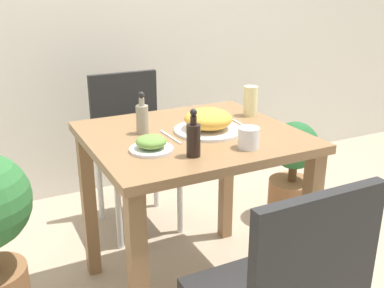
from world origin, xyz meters
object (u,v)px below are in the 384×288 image
at_px(drink_cup, 248,138).
at_px(potted_plant_right, 293,170).
at_px(chair_far, 132,143).
at_px(food_plate, 208,121).
at_px(condiment_bottle, 142,118).
at_px(sauce_bottle, 193,138).
at_px(juice_glass, 250,101).
at_px(side_plate, 151,144).

height_order(drink_cup, potted_plant_right, drink_cup).
distance_m(chair_far, food_plate, 0.83).
bearing_deg(food_plate, condiment_bottle, 158.28).
bearing_deg(sauce_bottle, food_plate, 50.88).
height_order(condiment_bottle, potted_plant_right, condiment_bottle).
bearing_deg(sauce_bottle, drink_cup, -4.35).
bearing_deg(juice_glass, potted_plant_right, 26.37).
bearing_deg(side_plate, juice_glass, 21.60).
bearing_deg(sauce_bottle, potted_plant_right, 31.56).
xyz_separation_m(chair_far, condiment_bottle, (-0.17, -0.66, 0.35)).
distance_m(food_plate, drink_cup, 0.24).
height_order(side_plate, condiment_bottle, condiment_bottle).
relative_size(side_plate, drink_cup, 2.01).
distance_m(side_plate, sauce_bottle, 0.17).
bearing_deg(juice_glass, food_plate, -156.68).
xyz_separation_m(chair_far, drink_cup, (0.12, -1.00, 0.32)).
bearing_deg(food_plate, side_plate, -160.13).
distance_m(food_plate, sauce_bottle, 0.29).
bearing_deg(drink_cup, chair_far, 96.85).
height_order(chair_far, food_plate, chair_far).
xyz_separation_m(food_plate, sauce_bottle, (-0.18, -0.22, 0.02)).
height_order(drink_cup, condiment_bottle, condiment_bottle).
bearing_deg(side_plate, drink_cup, -21.52).
distance_m(condiment_bottle, potted_plant_right, 1.20).
distance_m(drink_cup, potted_plant_right, 1.09).
bearing_deg(condiment_bottle, food_plate, -21.72).
bearing_deg(juice_glass, chair_far, 120.46).
relative_size(food_plate, sauce_bottle, 1.62).
distance_m(drink_cup, condiment_bottle, 0.45).
height_order(chair_far, drink_cup, chair_far).
bearing_deg(sauce_bottle, side_plate, 134.79).
xyz_separation_m(side_plate, sauce_bottle, (0.12, -0.12, 0.04)).
relative_size(chair_far, condiment_bottle, 5.01).
bearing_deg(chair_far, condiment_bottle, -104.74).
bearing_deg(side_plate, food_plate, 19.87).
bearing_deg(juice_glass, side_plate, -158.40).
height_order(juice_glass, potted_plant_right, juice_glass).
bearing_deg(condiment_bottle, sauce_bottle, -77.72).
xyz_separation_m(food_plate, potted_plant_right, (0.79, 0.37, -0.51)).
bearing_deg(chair_far, potted_plant_right, -24.19).
bearing_deg(potted_plant_right, food_plate, -154.75).
xyz_separation_m(juice_glass, potted_plant_right, (0.49, 0.24, -0.54)).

